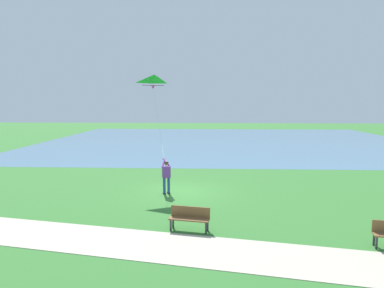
% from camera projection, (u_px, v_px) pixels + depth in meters
% --- Properties ---
extents(ground_plane, '(120.00, 120.00, 0.00)m').
position_uv_depth(ground_plane, '(179.00, 192.00, 18.53)').
color(ground_plane, '#33702D').
extents(lake_water, '(36.00, 44.00, 0.01)m').
position_uv_depth(lake_water, '(228.00, 141.00, 42.60)').
color(lake_water, teal).
rests_on(lake_water, ground).
extents(walkway_path, '(8.38, 31.88, 0.02)m').
position_uv_depth(walkway_path, '(223.00, 253.00, 11.04)').
color(walkway_path, '#B7AD99').
rests_on(walkway_path, ground).
extents(person_kite_flyer, '(0.63, 0.50, 1.83)m').
position_uv_depth(person_kite_flyer, '(166.00, 174.00, 17.99)').
color(person_kite_flyer, '#232328').
rests_on(person_kite_flyer, ground).
extents(flying_kite, '(2.18, 1.50, 4.42)m').
position_uv_depth(flying_kite, '(154.00, 83.00, 19.39)').
color(flying_kite, green).
extents(park_bench_near_walkway, '(0.71, 1.56, 0.88)m').
position_uv_depth(park_bench_near_walkway, '(190.00, 217.00, 12.94)').
color(park_bench_near_walkway, brown).
rests_on(park_bench_near_walkway, ground).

